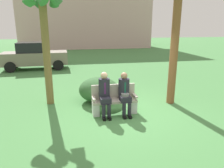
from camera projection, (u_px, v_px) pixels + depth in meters
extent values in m
plane|color=#478245|center=(127.00, 113.00, 6.72)|extent=(80.00, 80.00, 0.00)
cube|color=#B7AD9E|center=(114.00, 101.00, 6.61)|extent=(1.39, 0.44, 0.07)
cube|color=#B7AD9E|center=(113.00, 91.00, 6.72)|extent=(1.39, 0.06, 0.45)
cube|color=#B7AD9E|center=(93.00, 98.00, 6.46)|extent=(0.08, 0.44, 0.06)
cube|color=#B7AD9E|center=(135.00, 95.00, 6.70)|extent=(0.08, 0.44, 0.06)
cube|color=silver|center=(96.00, 109.00, 6.56)|extent=(0.20, 0.37, 0.38)
cube|color=silver|center=(133.00, 106.00, 6.78)|extent=(0.20, 0.37, 0.38)
cube|color=#23232D|center=(105.00, 100.00, 6.36)|extent=(0.32, 0.38, 0.16)
cylinder|color=#23232D|center=(104.00, 112.00, 6.25)|extent=(0.11, 0.11, 0.45)
cylinder|color=#23232D|center=(109.00, 111.00, 6.28)|extent=(0.11, 0.11, 0.45)
cube|color=black|center=(104.00, 119.00, 6.24)|extent=(0.09, 0.22, 0.07)
cube|color=black|center=(109.00, 118.00, 6.27)|extent=(0.09, 0.22, 0.07)
cylinder|color=#23232D|center=(104.00, 87.00, 6.45)|extent=(0.34, 0.34, 0.56)
cube|color=#4C1951|center=(105.00, 88.00, 6.29)|extent=(0.05, 0.01, 0.36)
sphere|color=tan|center=(104.00, 76.00, 6.35)|extent=(0.21, 0.21, 0.21)
cube|color=#23232D|center=(125.00, 98.00, 6.48)|extent=(0.32, 0.38, 0.16)
cylinder|color=#23232D|center=(124.00, 110.00, 6.36)|extent=(0.11, 0.11, 0.45)
cylinder|color=#23232D|center=(129.00, 110.00, 6.39)|extent=(0.11, 0.11, 0.45)
cube|color=black|center=(124.00, 117.00, 6.36)|extent=(0.09, 0.22, 0.07)
cube|color=black|center=(130.00, 117.00, 6.39)|extent=(0.09, 0.22, 0.07)
cylinder|color=#23232D|center=(124.00, 87.00, 6.57)|extent=(0.34, 0.34, 0.52)
cube|color=#144C3D|center=(125.00, 88.00, 6.41)|extent=(0.05, 0.01, 0.34)
sphere|color=#9E7556|center=(124.00, 76.00, 6.48)|extent=(0.21, 0.21, 0.21)
cylinder|color=slate|center=(125.00, 95.00, 6.42)|extent=(0.24, 0.24, 0.09)
cylinder|color=brown|center=(175.00, 45.00, 7.10)|extent=(0.27, 0.27, 4.12)
cylinder|color=brown|center=(47.00, 55.00, 7.13)|extent=(0.25, 0.25, 3.44)
ellipsoid|color=#315C30|center=(99.00, 89.00, 7.66)|extent=(1.43, 1.31, 0.90)
cube|color=slate|center=(36.00, 58.00, 13.32)|extent=(3.97, 1.75, 0.76)
cube|color=black|center=(32.00, 47.00, 13.11)|extent=(1.76, 1.44, 0.60)
cylinder|color=black|center=(58.00, 61.00, 14.47)|extent=(0.65, 0.17, 0.64)
cylinder|color=black|center=(58.00, 65.00, 13.01)|extent=(0.65, 0.17, 0.64)
cylinder|color=black|center=(15.00, 63.00, 13.84)|extent=(0.65, 0.17, 0.64)
cylinder|color=black|center=(10.00, 67.00, 12.38)|extent=(0.65, 0.17, 0.64)
cube|color=#CEA2A2|center=(85.00, 12.00, 26.96)|extent=(15.24, 7.59, 8.69)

